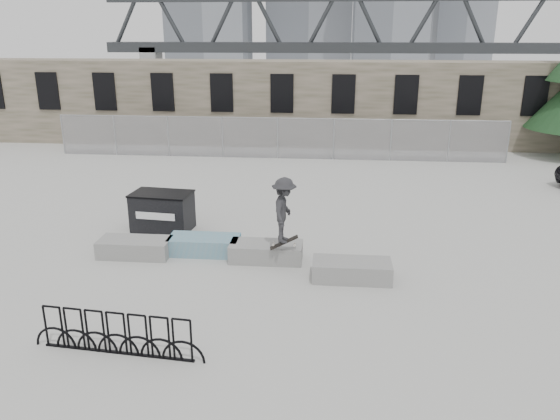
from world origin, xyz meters
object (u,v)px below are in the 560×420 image
object	(u,v)px
planter_offset	(352,269)
bike_rack	(117,334)
planter_far_left	(135,247)
planter_center_right	(266,251)
skateboarder	(284,210)
planter_center_left	(204,244)
dumpster	(162,211)

from	to	relation	value
planter_offset	bike_rack	bearing A→B (deg)	-140.74
planter_far_left	planter_center_right	xyz separation A→B (m)	(3.72, 0.03, 0.00)
bike_rack	skateboarder	distance (m)	5.38
planter_offset	bike_rack	distance (m)	6.06
planter_far_left	skateboarder	bearing A→B (deg)	-5.90
planter_center_left	planter_offset	bearing A→B (deg)	-18.00
planter_far_left	planter_center_right	bearing A→B (deg)	0.50
bike_rack	dumpster	bearing A→B (deg)	99.65
planter_offset	planter_center_right	bearing A→B (deg)	156.54
planter_center_left	skateboarder	world-z (taller)	skateboarder
planter_far_left	planter_offset	world-z (taller)	same
planter_offset	dumpster	xyz separation A→B (m)	(-5.88, 3.12, 0.35)
dumpster	bike_rack	xyz separation A→B (m)	(1.18, -6.96, -0.18)
skateboarder	planter_far_left	bearing A→B (deg)	89.14
planter_center_left	skateboarder	distance (m)	2.84
planter_far_left	planter_center_left	world-z (taller)	same
bike_rack	skateboarder	world-z (taller)	skateboarder
planter_center_right	skateboarder	size ratio (longest dim) A/B	1.03
bike_rack	planter_far_left	bearing A→B (deg)	105.68
planter_center_left	skateboarder	size ratio (longest dim) A/B	1.03
dumpster	planter_center_left	bearing A→B (deg)	-39.84
planter_center_left	planter_offset	xyz separation A→B (m)	(4.14, -1.35, 0.00)
planter_far_left	bike_rack	bearing A→B (deg)	-74.32
bike_rack	planter_offset	bearing A→B (deg)	39.26
planter_center_left	planter_center_right	bearing A→B (deg)	-10.51
dumpster	skateboarder	size ratio (longest dim) A/B	1.01
planter_center_right	skateboarder	bearing A→B (deg)	-41.24
planter_offset	skateboarder	bearing A→B (deg)	163.29
skateboarder	bike_rack	bearing A→B (deg)	151.40
dumpster	skateboarder	world-z (taller)	skateboarder
skateboarder	dumpster	bearing A→B (deg)	62.74
planter_offset	planter_far_left	bearing A→B (deg)	170.83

